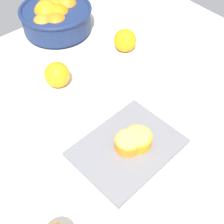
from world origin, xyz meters
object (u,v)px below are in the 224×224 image
object	(u,v)px
loose_orange_0	(125,40)
loose_orange_3	(57,75)
cutting_board	(127,148)
fruit_bowl	(56,18)
orange_half_0	(128,143)
orange_half_1	(138,139)

from	to	relation	value
loose_orange_0	loose_orange_3	size ratio (longest dim) A/B	0.98
loose_orange_0	cutting_board	bearing A→B (deg)	-131.64
loose_orange_3	fruit_bowl	bearing A→B (deg)	55.79
fruit_bowl	cutting_board	distance (cm)	54.19
fruit_bowl	orange_half_0	size ratio (longest dim) A/B	3.75
orange_half_0	loose_orange_3	world-z (taller)	loose_orange_3
loose_orange_0	loose_orange_3	distance (cm)	25.47
fruit_bowl	orange_half_1	size ratio (longest dim) A/B	3.51
orange_half_1	loose_orange_0	world-z (taller)	loose_orange_0
loose_orange_3	orange_half_1	bearing A→B (deg)	-86.42
fruit_bowl	orange_half_1	bearing A→B (deg)	-103.84
orange_half_1	loose_orange_0	bearing A→B (deg)	52.02
orange_half_1	loose_orange_0	distance (cm)	38.25
orange_half_0	orange_half_1	bearing A→B (deg)	-16.71
fruit_bowl	orange_half_1	world-z (taller)	fruit_bowl
cutting_board	orange_half_1	xyz separation A→B (cm)	(2.41, -0.96, 2.23)
orange_half_1	loose_orange_3	size ratio (longest dim) A/B	0.93
orange_half_0	loose_orange_0	bearing A→B (deg)	48.48
loose_orange_0	loose_orange_3	world-z (taller)	loose_orange_3
orange_half_0	fruit_bowl	bearing A→B (deg)	73.42
orange_half_0	loose_orange_0	xyz separation A→B (cm)	(26.03, 29.40, 0.73)
loose_orange_0	loose_orange_3	xyz separation A→B (cm)	(-25.46, 0.63, 0.08)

